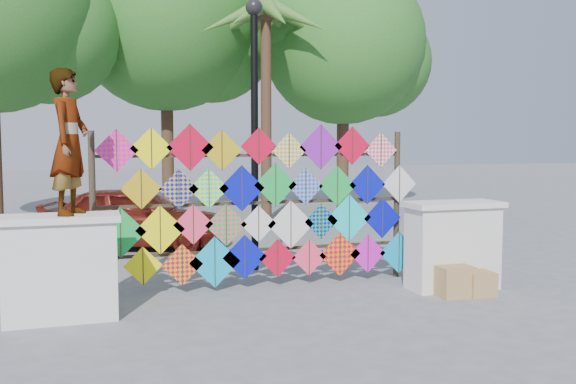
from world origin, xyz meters
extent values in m
plane|color=gray|center=(0.00, 0.00, 0.00)|extent=(80.00, 80.00, 0.00)
cube|color=silver|center=(-2.70, -0.20, 0.60)|extent=(1.30, 0.55, 1.20)
cube|color=silver|center=(-2.70, -0.20, 1.24)|extent=(1.40, 0.65, 0.08)
cube|color=silver|center=(2.70, -0.20, 0.60)|extent=(1.30, 0.55, 1.20)
cube|color=silver|center=(2.70, -0.20, 1.24)|extent=(1.40, 0.65, 0.08)
cylinder|color=#32281C|center=(-2.30, 0.80, 1.15)|extent=(0.09, 0.09, 2.30)
cylinder|color=#32281C|center=(2.30, 0.80, 1.15)|extent=(0.09, 0.09, 2.30)
cube|color=#32281C|center=(0.00, 0.80, 0.55)|extent=(4.60, 0.04, 0.04)
cube|color=#32281C|center=(0.00, 0.80, 1.25)|extent=(4.60, 0.04, 0.04)
cube|color=#32281C|center=(0.00, 0.80, 1.95)|extent=(4.60, 0.04, 0.04)
cube|color=#FF375C|center=(-1.97, 0.74, 2.03)|extent=(0.59, 0.01, 0.59)
cube|color=#32281C|center=(-1.97, 0.73, 2.03)|extent=(0.01, 0.01, 0.58)
cube|color=#FEFF0A|center=(-1.51, 0.74, 2.06)|extent=(0.59, 0.01, 0.59)
cube|color=#32281C|center=(-1.51, 0.73, 2.06)|extent=(0.01, 0.01, 0.57)
cube|color=red|center=(-0.97, 0.74, 2.07)|extent=(0.67, 0.01, 0.67)
cube|color=#32281C|center=(-0.97, 0.73, 2.07)|extent=(0.01, 0.01, 0.66)
cube|color=gold|center=(-0.52, 0.74, 2.03)|extent=(0.58, 0.01, 0.58)
cube|color=#32281C|center=(-0.52, 0.73, 2.03)|extent=(0.01, 0.01, 0.57)
cube|color=red|center=(0.03, 0.74, 2.08)|extent=(0.54, 0.01, 0.54)
cube|color=#32281C|center=(0.03, 0.73, 2.08)|extent=(0.01, 0.01, 0.53)
cube|color=gold|center=(0.49, 0.74, 2.02)|extent=(0.54, 0.01, 0.54)
cube|color=#32281C|center=(0.49, 0.73, 2.02)|extent=(0.01, 0.01, 0.53)
cube|color=purple|center=(0.99, 0.74, 2.07)|extent=(0.68, 0.01, 0.68)
cube|color=#32281C|center=(0.99, 0.73, 2.07)|extent=(0.01, 0.01, 0.67)
cube|color=red|center=(1.50, 0.74, 2.09)|extent=(0.59, 0.01, 0.59)
cube|color=#32281C|center=(1.50, 0.73, 2.09)|extent=(0.01, 0.01, 0.58)
cube|color=#FF375C|center=(1.98, 0.74, 2.01)|extent=(0.54, 0.01, 0.54)
cube|color=#32281C|center=(1.98, 0.73, 2.01)|extent=(0.01, 0.01, 0.53)
cube|color=gold|center=(-1.66, 0.70, 1.50)|extent=(0.57, 0.01, 0.57)
cube|color=#32281C|center=(-1.66, 0.69, 1.50)|extent=(0.01, 0.01, 0.56)
cube|color=gold|center=(-1.14, 0.70, 1.49)|extent=(0.56, 0.01, 0.56)
cube|color=#32281C|center=(-1.14, 0.69, 1.49)|extent=(0.01, 0.01, 0.55)
cube|color=#FEFF0A|center=(-0.72, 0.70, 1.48)|extent=(0.58, 0.01, 0.58)
cube|color=#32281C|center=(-0.72, 0.69, 1.48)|extent=(0.01, 0.01, 0.57)
cube|color=#070DBA|center=(-0.24, 0.70, 1.48)|extent=(0.67, 0.01, 0.67)
cube|color=#32281C|center=(-0.24, 0.69, 1.48)|extent=(0.01, 0.01, 0.66)
cube|color=green|center=(0.27, 0.70, 1.52)|extent=(0.65, 0.01, 0.65)
cube|color=#32281C|center=(0.27, 0.69, 1.52)|extent=(0.01, 0.01, 0.64)
cube|color=purple|center=(0.74, 0.70, 1.48)|extent=(0.55, 0.01, 0.55)
cube|color=#32281C|center=(0.74, 0.69, 1.48)|extent=(0.01, 0.01, 0.54)
cube|color=green|center=(1.25, 0.70, 1.48)|extent=(0.61, 0.01, 0.61)
cube|color=#32281C|center=(1.25, 0.69, 1.48)|extent=(0.01, 0.01, 0.60)
cube|color=#070DBA|center=(1.74, 0.70, 1.49)|extent=(0.61, 0.01, 0.61)
cube|color=#32281C|center=(1.74, 0.69, 1.49)|extent=(0.01, 0.01, 0.60)
cube|color=silver|center=(2.29, 0.70, 1.49)|extent=(0.58, 0.01, 0.58)
cube|color=#32281C|center=(2.29, 0.69, 1.49)|extent=(0.01, 0.01, 0.57)
cube|color=green|center=(-1.95, 0.66, 0.91)|extent=(0.70, 0.01, 0.70)
cube|color=#32281C|center=(-1.95, 0.65, 0.91)|extent=(0.01, 0.01, 0.69)
cube|color=#FEFF0A|center=(-1.41, 0.66, 0.93)|extent=(0.69, 0.01, 0.69)
cube|color=#32281C|center=(-1.41, 0.65, 0.93)|extent=(0.01, 0.01, 0.68)
cube|color=#FF375C|center=(-0.95, 0.66, 0.98)|extent=(0.57, 0.01, 0.57)
cube|color=#32281C|center=(-0.95, 0.65, 0.98)|extent=(0.01, 0.01, 0.56)
cube|color=#FF375C|center=(-0.48, 0.66, 0.96)|extent=(0.62, 0.01, 0.62)
cube|color=#32281C|center=(-0.48, 0.65, 0.96)|extent=(0.01, 0.01, 0.60)
cube|color=silver|center=(0.00, 0.66, 0.96)|extent=(0.54, 0.01, 0.54)
cube|color=#32281C|center=(0.00, 0.65, 0.96)|extent=(0.01, 0.01, 0.53)
cube|color=silver|center=(0.49, 0.66, 0.92)|extent=(0.72, 0.01, 0.72)
cube|color=#32281C|center=(0.49, 0.65, 0.92)|extent=(0.01, 0.01, 0.70)
cube|color=#070DBA|center=(0.97, 0.66, 0.95)|extent=(0.54, 0.01, 0.54)
cube|color=#32281C|center=(0.97, 0.65, 0.95)|extent=(0.01, 0.01, 0.53)
cube|color=#0DD3D6|center=(1.43, 0.66, 0.99)|extent=(0.72, 0.01, 0.72)
cube|color=#32281C|center=(1.43, 0.65, 0.99)|extent=(0.01, 0.01, 0.71)
cube|color=#070DBA|center=(1.99, 0.66, 0.97)|extent=(0.63, 0.01, 0.63)
cube|color=#32281C|center=(1.99, 0.65, 0.97)|extent=(0.01, 0.01, 0.62)
cube|color=#FEFF0A|center=(-1.66, 0.62, 0.44)|extent=(0.53, 0.01, 0.53)
cube|color=#32281C|center=(-1.66, 0.61, 0.44)|extent=(0.01, 0.01, 0.52)
cube|color=red|center=(-1.12, 0.62, 0.43)|extent=(0.59, 0.01, 0.59)
cube|color=#32281C|center=(-1.12, 0.61, 0.43)|extent=(0.01, 0.01, 0.58)
cube|color=#09A4D1|center=(-0.66, 0.62, 0.44)|extent=(0.74, 0.01, 0.74)
cube|color=#32281C|center=(-0.66, 0.61, 0.44)|extent=(0.01, 0.01, 0.73)
cube|color=#070DBA|center=(-0.22, 0.62, 0.48)|extent=(0.66, 0.01, 0.66)
cube|color=#32281C|center=(-0.22, 0.61, 0.48)|extent=(0.01, 0.01, 0.65)
cube|color=red|center=(0.28, 0.62, 0.44)|extent=(0.56, 0.01, 0.56)
cube|color=#32281C|center=(0.28, 0.61, 0.44)|extent=(0.01, 0.01, 0.55)
cube|color=#FF375C|center=(0.77, 0.62, 0.42)|extent=(0.55, 0.01, 0.55)
cube|color=#32281C|center=(0.77, 0.61, 0.42)|extent=(0.01, 0.01, 0.54)
cube|color=red|center=(1.26, 0.62, 0.44)|extent=(0.67, 0.01, 0.67)
cube|color=#32281C|center=(1.26, 0.61, 0.44)|extent=(0.01, 0.01, 0.66)
cube|color=#D614C1|center=(1.73, 0.62, 0.43)|extent=(0.59, 0.01, 0.59)
cube|color=#32281C|center=(1.73, 0.61, 0.43)|extent=(0.01, 0.01, 0.58)
cube|color=#09A4D1|center=(2.26, 0.62, 0.42)|extent=(0.66, 0.01, 0.66)
cube|color=#32281C|center=(2.26, 0.61, 0.42)|extent=(0.01, 0.01, 0.65)
sphere|color=#22641F|center=(-3.20, 9.30, 4.89)|extent=(3.64, 3.64, 3.64)
cylinder|color=#4F2E22|center=(0.00, 11.00, 2.06)|extent=(0.36, 0.36, 4.12)
sphere|color=#22641F|center=(0.00, 11.00, 5.80)|extent=(5.60, 5.60, 5.60)
sphere|color=#22641F|center=(1.40, 11.30, 5.25)|extent=(3.92, 3.92, 3.92)
cylinder|color=#4F2E22|center=(5.00, 9.50, 1.79)|extent=(0.36, 0.36, 3.58)
sphere|color=#22641F|center=(5.00, 9.50, 5.02)|extent=(4.80, 4.80, 4.80)
sphere|color=#22641F|center=(6.20, 9.80, 4.54)|extent=(3.36, 3.36, 3.36)
sphere|color=#22641F|center=(4.04, 9.30, 5.50)|extent=(3.12, 3.12, 3.12)
cylinder|color=#4F2E22|center=(2.20, 8.00, 2.75)|extent=(0.28, 0.28, 5.50)
sphere|color=#4F2E22|center=(2.20, 8.00, 5.50)|extent=(0.60, 0.60, 0.60)
cone|color=#276722|center=(3.10, 8.00, 5.25)|extent=(1.82, 0.44, 1.16)
cone|color=#276722|center=(2.84, 8.64, 5.25)|extent=(1.60, 1.60, 1.16)
cone|color=#276722|center=(2.20, 8.90, 5.25)|extent=(0.44, 1.82, 1.16)
cone|color=#276722|center=(1.56, 8.64, 5.25)|extent=(1.60, 1.60, 1.16)
cone|color=#276722|center=(1.30, 8.00, 5.25)|extent=(1.82, 0.44, 1.16)
cone|color=#276722|center=(1.56, 7.36, 5.25)|extent=(1.60, 1.60, 1.16)
cone|color=#276722|center=(2.20, 7.10, 5.25)|extent=(0.44, 1.82, 1.16)
cone|color=#276722|center=(2.84, 7.36, 5.25)|extent=(1.60, 1.60, 1.16)
imported|color=#99999E|center=(-2.56, -0.20, 2.15)|extent=(0.63, 0.75, 1.74)
imported|color=#5E1710|center=(-1.46, 4.81, 0.63)|extent=(3.99, 2.74, 1.26)
cylinder|color=black|center=(0.30, 2.00, 2.10)|extent=(0.12, 0.12, 4.20)
sphere|color=black|center=(0.30, 2.00, 4.32)|extent=(0.28, 0.28, 0.28)
cube|color=tan|center=(2.47, -0.60, 0.21)|extent=(0.48, 0.43, 0.43)
cube|color=tan|center=(2.82, -0.68, 0.17)|extent=(0.40, 0.37, 0.33)
camera|label=1|loc=(-2.41, -8.28, 2.19)|focal=40.00mm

